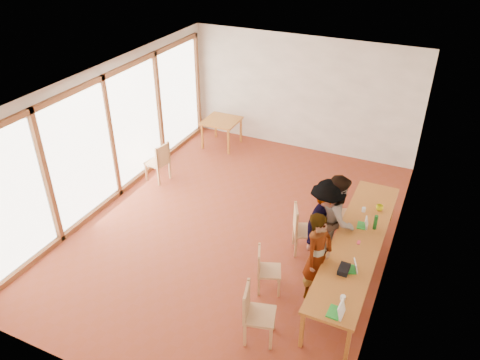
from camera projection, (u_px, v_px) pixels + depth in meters
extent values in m
plane|color=brown|center=(236.00, 227.00, 9.63)|extent=(8.00, 8.00, 0.00)
cube|color=white|center=(302.00, 94.00, 11.97)|extent=(6.00, 0.10, 3.00)
cube|color=white|center=(97.00, 306.00, 5.75)|extent=(6.00, 0.10, 3.00)
cube|color=white|center=(399.00, 200.00, 7.78)|extent=(0.10, 8.00, 3.00)
cube|color=white|center=(110.00, 135.00, 9.92)|extent=(0.10, 8.00, 3.00)
cube|color=white|center=(235.00, 86.00, 8.08)|extent=(6.00, 8.00, 0.04)
cube|color=#C27C2B|center=(358.00, 241.00, 8.08)|extent=(0.80, 4.00, 0.05)
cube|color=#C27C2B|center=(302.00, 330.00, 6.89)|extent=(0.06, 0.06, 0.70)
cube|color=#C27C2B|center=(360.00, 199.00, 9.90)|extent=(0.06, 0.06, 0.70)
cube|color=#C27C2B|center=(348.00, 346.00, 6.64)|extent=(0.06, 0.06, 0.70)
cube|color=#C27C2B|center=(393.00, 206.00, 9.66)|extent=(0.06, 0.06, 0.70)
cube|color=#C27C2B|center=(222.00, 121.00, 12.44)|extent=(0.90, 0.90, 0.05)
cube|color=#C27C2B|center=(202.00, 137.00, 12.47)|extent=(0.05, 0.05, 0.70)
cube|color=#C27C2B|center=(216.00, 126.00, 13.08)|extent=(0.05, 0.05, 0.70)
cube|color=#C27C2B|center=(228.00, 142.00, 12.19)|extent=(0.05, 0.05, 0.70)
cube|color=#C27C2B|center=(241.00, 131.00, 12.80)|extent=(0.05, 0.05, 0.70)
cube|color=tan|center=(260.00, 315.00, 6.97)|extent=(0.56, 0.56, 0.04)
cube|color=tan|center=(246.00, 301.00, 6.87)|extent=(0.16, 0.45, 0.48)
cube|color=tan|center=(269.00, 271.00, 7.90)|extent=(0.51, 0.51, 0.04)
cube|color=tan|center=(259.00, 260.00, 7.79)|extent=(0.18, 0.38, 0.41)
cube|color=tan|center=(306.00, 231.00, 8.76)|extent=(0.60, 0.60, 0.04)
cube|color=tan|center=(296.00, 219.00, 8.62)|extent=(0.23, 0.43, 0.48)
cube|color=tan|center=(337.00, 215.00, 9.24)|extent=(0.55, 0.55, 0.04)
cube|color=tan|center=(329.00, 204.00, 9.13)|extent=(0.19, 0.42, 0.45)
cube|color=tan|center=(157.00, 162.00, 11.02)|extent=(0.52, 0.52, 0.04)
cube|color=tan|center=(163.00, 155.00, 10.79)|extent=(0.12, 0.46, 0.48)
imported|color=gray|center=(318.00, 257.00, 7.58)|extent=(0.56, 0.69, 1.63)
imported|color=gray|center=(337.00, 218.00, 8.39)|extent=(0.78, 0.94, 1.75)
imported|color=gray|center=(325.00, 222.00, 8.35)|extent=(0.93, 1.23, 1.69)
cube|color=green|center=(334.00, 312.00, 6.64)|extent=(0.19, 0.27, 0.03)
cube|color=white|center=(341.00, 310.00, 6.55)|extent=(0.08, 0.24, 0.22)
cube|color=green|center=(350.00, 269.00, 7.41)|extent=(0.22, 0.25, 0.02)
cube|color=white|center=(356.00, 266.00, 7.36)|extent=(0.13, 0.20, 0.18)
cube|color=green|center=(362.00, 225.00, 8.40)|extent=(0.17, 0.23, 0.02)
cube|color=white|center=(367.00, 223.00, 8.34)|extent=(0.08, 0.20, 0.18)
imported|color=yellow|center=(380.00, 208.00, 8.81)|extent=(0.15, 0.15, 0.11)
cylinder|color=#1B6823|center=(375.00, 222.00, 8.27)|extent=(0.07, 0.07, 0.28)
cylinder|color=silver|center=(364.00, 210.00, 8.77)|extent=(0.07, 0.07, 0.09)
cylinder|color=white|center=(343.00, 298.00, 6.86)|extent=(0.08, 0.08, 0.06)
cube|color=#F73E5E|center=(359.00, 242.00, 7.99)|extent=(0.05, 0.10, 0.01)
cube|color=black|center=(344.00, 269.00, 7.36)|extent=(0.16, 0.26, 0.09)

